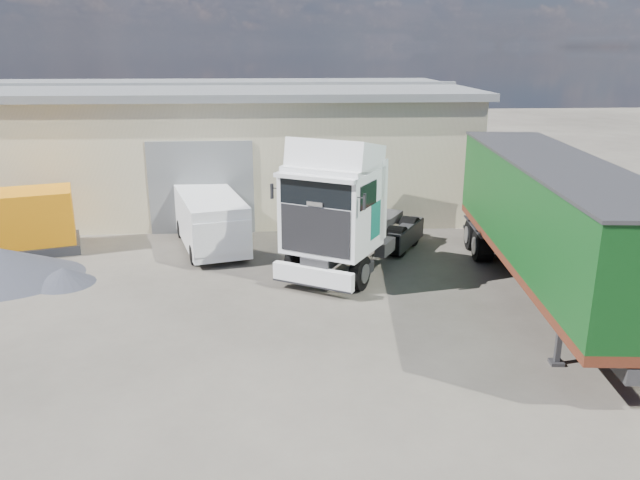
{
  "coord_description": "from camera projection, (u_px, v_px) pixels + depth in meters",
  "views": [
    {
      "loc": [
        1.06,
        -13.68,
        6.97
      ],
      "look_at": [
        2.12,
        3.0,
        1.79
      ],
      "focal_mm": 35.0,
      "sensor_mm": 36.0,
      "label": 1
    }
  ],
  "objects": [
    {
      "name": "tractor_unit",
      "position": [
        344.0,
        216.0,
        19.67
      ],
      "size": [
        5.46,
        6.92,
        4.48
      ],
      "rotation": [
        0.0,
        0.0,
        -0.52
      ],
      "color": "black",
      "rests_on": "ground"
    },
    {
      "name": "brick_boundary_wall",
      "position": [
        591.0,
        224.0,
        21.08
      ],
      "size": [
        0.35,
        26.0,
        2.5
      ],
      "primitive_type": "cube",
      "color": "brown",
      "rests_on": "ground"
    },
    {
      "name": "panel_van",
      "position": [
        211.0,
        222.0,
        22.18
      ],
      "size": [
        3.16,
        5.12,
        1.95
      ],
      "rotation": [
        0.0,
        0.0,
        0.28
      ],
      "color": "black",
      "rests_on": "ground"
    },
    {
      "name": "ground",
      "position": [
        240.0,
        349.0,
        15.03
      ],
      "size": [
        120.0,
        120.0,
        0.0
      ],
      "primitive_type": "plane",
      "color": "black",
      "rests_on": "ground"
    },
    {
      "name": "box_trailer",
      "position": [
        551.0,
        216.0,
        17.33
      ],
      "size": [
        3.65,
        12.33,
        4.04
      ],
      "rotation": [
        0.0,
        0.0,
        -0.09
      ],
      "color": "#2D2D30",
      "rests_on": "ground"
    },
    {
      "name": "warehouse",
      "position": [
        129.0,
        143.0,
        29.13
      ],
      "size": [
        30.6,
        12.6,
        5.42
      ],
      "color": "#BDB191",
      "rests_on": "ground"
    },
    {
      "name": "orange_skip",
      "position": [
        24.0,
        226.0,
        21.94
      ],
      "size": [
        4.01,
        3.15,
        2.19
      ],
      "rotation": [
        0.0,
        0.0,
        0.31
      ],
      "color": "#2D2D30",
      "rests_on": "ground"
    }
  ]
}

